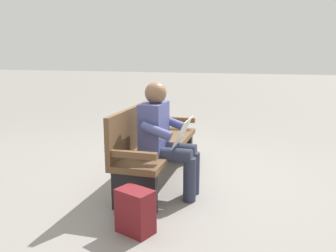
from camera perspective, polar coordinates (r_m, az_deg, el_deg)
The scene contains 4 objects.
ground_plane at distance 4.13m, azimuth -1.41°, elevation -8.93°, with size 40.00×40.00×0.00m, color gray.
bench_near at distance 4.01m, azimuth -2.41°, elevation -2.70°, with size 1.80×0.49×0.90m.
person_seated at distance 3.59m, azimuth -0.56°, elevation -1.68°, with size 0.57×0.57×1.18m.
backpack at distance 3.00m, azimuth -5.23°, elevation -13.61°, with size 0.31×0.35×0.38m.
Camera 1 is at (3.70, 1.10, 1.49)m, focal length 37.65 mm.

